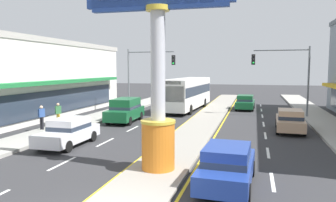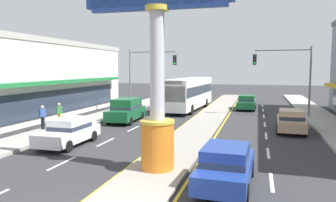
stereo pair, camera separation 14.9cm
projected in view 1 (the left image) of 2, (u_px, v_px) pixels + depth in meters
median_strip at (205, 121)px, 26.21m from camera, size 2.53×52.00×0.14m
sidewalk_left at (90, 120)px, 26.66m from camera, size 2.73×60.00×0.18m
sidewalk_right at (336, 131)px, 21.91m from camera, size 2.73×60.00×0.18m
lane_markings at (202, 124)px, 24.91m from camera, size 9.27×52.00×0.01m
district_sign at (158, 75)px, 13.11m from camera, size 6.13×1.44×8.29m
storefront_left at (16, 79)px, 27.71m from camera, size 8.34×25.90×6.80m
traffic_light_left_side at (145, 69)px, 31.37m from camera, size 4.86×0.46×6.20m
traffic_light_right_side at (287, 69)px, 27.98m from camera, size 4.86×0.46×6.20m
bus_near_right_lane at (188, 92)px, 33.64m from camera, size 3.16×11.33×3.26m
sedan_far_right_lane at (68, 132)px, 18.10m from camera, size 1.84×4.30×1.53m
sedan_near_left_lane at (290, 120)px, 22.01m from camera, size 2.00×4.38×1.53m
sedan_mid_left_lane at (227, 165)px, 11.83m from camera, size 1.98×4.37×1.53m
suv_far_left_oncoming at (125, 110)px, 26.00m from camera, size 2.14×4.69×1.90m
sedan_kerb_right at (245, 102)px, 33.72m from camera, size 1.95×4.36×1.53m
pedestrian_near_kerb at (58, 113)px, 23.60m from camera, size 0.43×0.45×1.62m
pedestrian_far_side at (42, 116)px, 21.86m from camera, size 0.38×0.46×1.63m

